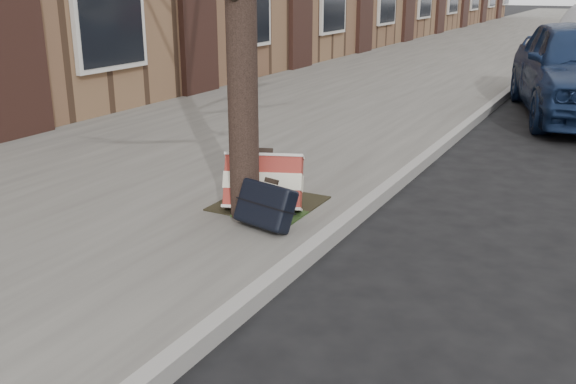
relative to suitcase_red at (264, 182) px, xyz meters
The scene contains 5 objects.
ground 2.25m from the suitcase_red, 27.91° to the right, with size 120.00×120.00×0.00m, color black.
near_sidewalk 14.07m from the suitcase_red, 97.11° to the left, with size 5.00×70.00×0.12m, color slate.
dirt_patch 0.30m from the suitcase_red, 104.05° to the left, with size 0.85×0.85×0.01m, color black.
suitcase_red is the anchor object (origin of this frame).
suitcase_navy 0.42m from the suitcase_red, 57.84° to the right, with size 0.51×0.16×0.36m, color black.
Camera 1 is at (0.73, -3.56, 2.04)m, focal length 40.00 mm.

